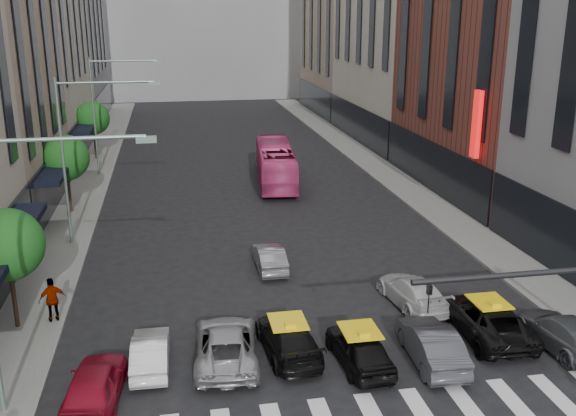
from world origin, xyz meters
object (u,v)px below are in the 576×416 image
streetlamp_mid (80,139)px  streetlamp_far (106,100)px  taxi_left (288,338)px  bus (276,164)px  taxi_center (359,348)px  car_red (95,384)px  pedestrian_far (53,300)px  car_white_front (150,352)px  streetlamp_near (13,239)px

streetlamp_mid → streetlamp_far: 16.00m
taxi_left → bus: (3.71, 25.10, 0.83)m
taxi_left → bus: 25.38m
streetlamp_mid → bus: bearing=42.1°
taxi_center → car_red: bearing=0.7°
streetlamp_mid → pedestrian_far: size_ratio=4.80×
streetlamp_mid → car_red: bearing=-83.3°
bus → car_white_front: bearing=76.6°
pedestrian_far → taxi_center: bearing=136.3°
car_white_front → taxi_left: size_ratio=0.81×
taxi_left → taxi_center: size_ratio=1.14×
streetlamp_far → car_red: (1.88, -31.93, -5.19)m
streetlamp_near → streetlamp_far: bearing=90.0°
streetlamp_near → bus: size_ratio=0.84×
streetlamp_near → taxi_left: (8.68, 2.09, -5.24)m
streetlamp_mid → taxi_left: 17.22m
streetlamp_far → taxi_center: (11.09, -31.15, -5.22)m
car_red → car_white_front: (1.74, 2.00, -0.11)m
taxi_center → bus: (1.30, 26.34, 0.81)m
streetlamp_far → taxi_center: bearing=-70.4°
streetlamp_near → car_white_front: size_ratio=2.44×
taxi_left → taxi_center: bearing=148.3°
taxi_center → bus: 26.38m
streetlamp_far → taxi_center: 33.48m
taxi_center → bus: bearing=-97.0°
streetlamp_far → bus: streetlamp_far is taller
streetlamp_mid → bus: streetlamp_mid is taller
streetlamp_far → taxi_left: 31.59m
streetlamp_near → taxi_left: size_ratio=1.98×
taxi_left → bus: size_ratio=0.42×
taxi_left → bus: bearing=-103.0°
car_red → car_white_front: 2.65m
pedestrian_far → streetlamp_mid: bearing=-110.5°
car_white_front → pedestrian_far: (-3.98, 4.18, 0.48)m
car_red → car_white_front: car_red is taller
streetlamp_near → car_red: streetlamp_near is taller
streetlamp_mid → taxi_left: size_ratio=1.98×
pedestrian_far → streetlamp_near: bearing=74.9°
car_red → car_white_front: size_ratio=1.14×
car_white_front → taxi_center: bearing=171.8°
streetlamp_near → car_white_front: (3.62, 2.07, -5.30)m
streetlamp_near → streetlamp_mid: bearing=90.0°
streetlamp_near → pedestrian_far: 7.90m
car_white_front → taxi_left: (5.06, 0.02, 0.05)m
streetlamp_near → taxi_center: size_ratio=2.25×
streetlamp_mid → pedestrian_far: (-0.36, -9.75, -4.82)m
streetlamp_far → bus: bearing=-21.2°
car_white_front → car_red: bearing=50.1°
taxi_left → streetlamp_near: bearing=9.0°
car_red → taxi_center: bearing=-169.5°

